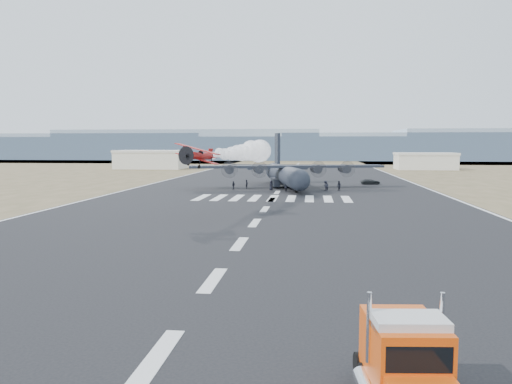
% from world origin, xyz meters
% --- Properties ---
extents(ground, '(500.00, 500.00, 0.00)m').
position_xyz_m(ground, '(0.00, 0.00, 0.00)').
color(ground, black).
rests_on(ground, ground).
extents(scrub_far, '(500.00, 80.00, 0.00)m').
position_xyz_m(scrub_far, '(0.00, 230.00, 0.00)').
color(scrub_far, brown).
rests_on(scrub_far, ground).
extents(runway_markings, '(60.00, 260.00, 0.01)m').
position_xyz_m(runway_markings, '(0.00, 60.00, 0.01)').
color(runway_markings, silver).
rests_on(runway_markings, ground).
extents(ridge_seg_b, '(150.00, 50.00, 15.00)m').
position_xyz_m(ridge_seg_b, '(-130.00, 260.00, 7.50)').
color(ridge_seg_b, '#8699AB').
rests_on(ridge_seg_b, ground).
extents(ridge_seg_c, '(150.00, 50.00, 17.00)m').
position_xyz_m(ridge_seg_c, '(-65.00, 260.00, 8.50)').
color(ridge_seg_c, '#8699AB').
rests_on(ridge_seg_c, ground).
extents(ridge_seg_d, '(150.00, 50.00, 13.00)m').
position_xyz_m(ridge_seg_d, '(0.00, 260.00, 6.50)').
color(ridge_seg_d, '#8699AB').
rests_on(ridge_seg_d, ground).
extents(ridge_seg_e, '(150.00, 50.00, 15.00)m').
position_xyz_m(ridge_seg_e, '(65.00, 260.00, 7.50)').
color(ridge_seg_e, '#8699AB').
rests_on(ridge_seg_e, ground).
extents(hangar_left, '(24.50, 14.50, 6.70)m').
position_xyz_m(hangar_left, '(-52.00, 145.00, 3.41)').
color(hangar_left, beige).
rests_on(hangar_left, ground).
extents(hangar_right, '(20.50, 12.50, 5.90)m').
position_xyz_m(hangar_right, '(46.00, 150.00, 3.01)').
color(hangar_right, beige).
rests_on(hangar_right, ground).
extents(semi_truck, '(3.05, 7.54, 3.34)m').
position_xyz_m(semi_truck, '(9.56, -15.29, 1.64)').
color(semi_truck, black).
rests_on(semi_truck, ground).
extents(aerobatic_biplane, '(6.10, 5.66, 2.96)m').
position_xyz_m(aerobatic_biplane, '(-7.37, 27.92, 7.52)').
color(aerobatic_biplane, '#B1290B').
extents(smoke_trail, '(6.73, 25.65, 3.87)m').
position_xyz_m(smoke_trail, '(-3.31, 49.22, 7.70)').
color(smoke_trail, white).
extents(transport_aircraft, '(39.14, 32.02, 11.37)m').
position_xyz_m(transport_aircraft, '(0.92, 71.02, 2.93)').
color(transport_aircraft, black).
rests_on(transport_aircraft, ground).
extents(support_vehicle, '(4.52, 2.79, 1.17)m').
position_xyz_m(support_vehicle, '(19.32, 80.90, 0.58)').
color(support_vehicle, black).
rests_on(support_vehicle, ground).
extents(crew_a, '(0.67, 0.75, 1.77)m').
position_xyz_m(crew_a, '(-6.68, 67.73, 0.88)').
color(crew_a, black).
rests_on(crew_a, ground).
extents(crew_b, '(0.95, 1.07, 1.86)m').
position_xyz_m(crew_b, '(11.52, 65.07, 0.93)').
color(crew_b, black).
rests_on(crew_b, ground).
extents(crew_c, '(0.57, 1.22, 1.87)m').
position_xyz_m(crew_c, '(8.96, 65.25, 0.94)').
color(crew_c, black).
rests_on(crew_c, ground).
extents(crew_d, '(0.84, 1.07, 1.62)m').
position_xyz_m(crew_d, '(-9.02, 65.38, 0.81)').
color(crew_d, black).
rests_on(crew_d, ground).
extents(crew_e, '(1.00, 1.05, 1.85)m').
position_xyz_m(crew_e, '(-1.49, 64.55, 0.93)').
color(crew_e, black).
rests_on(crew_e, ground).
extents(crew_f, '(0.97, 1.61, 1.66)m').
position_xyz_m(crew_f, '(9.06, 65.67, 0.83)').
color(crew_f, black).
rests_on(crew_f, ground).
extents(crew_g, '(0.65, 0.56, 1.62)m').
position_xyz_m(crew_g, '(9.22, 64.05, 0.81)').
color(crew_g, black).
rests_on(crew_g, ground).
extents(crew_h, '(0.82, 0.90, 1.58)m').
position_xyz_m(crew_h, '(1.50, 61.78, 0.79)').
color(crew_h, black).
rests_on(crew_h, ground).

